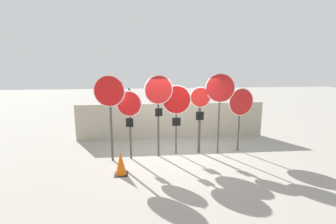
{
  "coord_description": "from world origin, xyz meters",
  "views": [
    {
      "loc": [
        -1.11,
        -7.98,
        3.1
      ],
      "look_at": [
        -0.33,
        0.0,
        1.47
      ],
      "focal_mm": 28.0,
      "sensor_mm": 36.0,
      "label": 1
    }
  ],
  "objects_px": {
    "stop_sign_3": "(176,103)",
    "stop_sign_5": "(220,92)",
    "stop_sign_1": "(129,109)",
    "stop_sign_6": "(241,105)",
    "stop_sign_2": "(159,96)",
    "stop_sign_4": "(200,109)",
    "traffic_cone_0": "(121,164)",
    "stop_sign_0": "(110,98)"
  },
  "relations": [
    {
      "from": "stop_sign_3",
      "to": "stop_sign_2",
      "type": "bearing_deg",
      "value": -164.22
    },
    {
      "from": "stop_sign_4",
      "to": "stop_sign_5",
      "type": "relative_size",
      "value": 0.84
    },
    {
      "from": "stop_sign_5",
      "to": "traffic_cone_0",
      "type": "relative_size",
      "value": 4.12
    },
    {
      "from": "stop_sign_4",
      "to": "traffic_cone_0",
      "type": "relative_size",
      "value": 3.44
    },
    {
      "from": "stop_sign_0",
      "to": "stop_sign_5",
      "type": "relative_size",
      "value": 0.99
    },
    {
      "from": "stop_sign_1",
      "to": "stop_sign_6",
      "type": "relative_size",
      "value": 1.03
    },
    {
      "from": "stop_sign_2",
      "to": "stop_sign_0",
      "type": "bearing_deg",
      "value": 177.07
    },
    {
      "from": "stop_sign_3",
      "to": "stop_sign_5",
      "type": "xyz_separation_m",
      "value": [
        1.39,
        -0.1,
        0.35
      ]
    },
    {
      "from": "stop_sign_0",
      "to": "stop_sign_6",
      "type": "bearing_deg",
      "value": 16.03
    },
    {
      "from": "stop_sign_1",
      "to": "traffic_cone_0",
      "type": "height_order",
      "value": "stop_sign_1"
    },
    {
      "from": "stop_sign_3",
      "to": "stop_sign_5",
      "type": "bearing_deg",
      "value": -3.73
    },
    {
      "from": "stop_sign_2",
      "to": "traffic_cone_0",
      "type": "bearing_deg",
      "value": -144.28
    },
    {
      "from": "stop_sign_3",
      "to": "stop_sign_6",
      "type": "bearing_deg",
      "value": 2.03
    },
    {
      "from": "stop_sign_2",
      "to": "stop_sign_5",
      "type": "distance_m",
      "value": 1.97
    },
    {
      "from": "stop_sign_2",
      "to": "stop_sign_6",
      "type": "xyz_separation_m",
      "value": [
        2.74,
        0.23,
        -0.36
      ]
    },
    {
      "from": "stop_sign_3",
      "to": "stop_sign_6",
      "type": "xyz_separation_m",
      "value": [
        2.16,
        0.07,
        -0.11
      ]
    },
    {
      "from": "stop_sign_0",
      "to": "stop_sign_5",
      "type": "height_order",
      "value": "stop_sign_5"
    },
    {
      "from": "stop_sign_1",
      "to": "stop_sign_4",
      "type": "distance_m",
      "value": 2.29
    },
    {
      "from": "stop_sign_3",
      "to": "traffic_cone_0",
      "type": "distance_m",
      "value": 2.62
    },
    {
      "from": "stop_sign_0",
      "to": "stop_sign_2",
      "type": "height_order",
      "value": "stop_sign_0"
    },
    {
      "from": "stop_sign_1",
      "to": "stop_sign_0",
      "type": "bearing_deg",
      "value": -156.53
    },
    {
      "from": "stop_sign_2",
      "to": "stop_sign_3",
      "type": "bearing_deg",
      "value": 2.87
    },
    {
      "from": "stop_sign_1",
      "to": "stop_sign_5",
      "type": "bearing_deg",
      "value": 16.92
    },
    {
      "from": "stop_sign_2",
      "to": "traffic_cone_0",
      "type": "xyz_separation_m",
      "value": [
        -1.12,
        -1.26,
        -1.64
      ]
    },
    {
      "from": "stop_sign_0",
      "to": "stop_sign_3",
      "type": "height_order",
      "value": "stop_sign_0"
    },
    {
      "from": "stop_sign_4",
      "to": "traffic_cone_0",
      "type": "xyz_separation_m",
      "value": [
        -2.47,
        -1.45,
        -1.18
      ]
    },
    {
      "from": "traffic_cone_0",
      "to": "stop_sign_2",
      "type": "bearing_deg",
      "value": 48.43
    },
    {
      "from": "stop_sign_1",
      "to": "stop_sign_3",
      "type": "height_order",
      "value": "stop_sign_3"
    },
    {
      "from": "stop_sign_6",
      "to": "traffic_cone_0",
      "type": "height_order",
      "value": "stop_sign_6"
    },
    {
      "from": "traffic_cone_0",
      "to": "stop_sign_0",
      "type": "bearing_deg",
      "value": 109.05
    },
    {
      "from": "stop_sign_0",
      "to": "stop_sign_1",
      "type": "height_order",
      "value": "stop_sign_0"
    },
    {
      "from": "stop_sign_2",
      "to": "stop_sign_5",
      "type": "height_order",
      "value": "stop_sign_5"
    },
    {
      "from": "stop_sign_0",
      "to": "stop_sign_3",
      "type": "xyz_separation_m",
      "value": [
        2.05,
        0.41,
        -0.26
      ]
    },
    {
      "from": "stop_sign_1",
      "to": "stop_sign_5",
      "type": "height_order",
      "value": "stop_sign_5"
    },
    {
      "from": "stop_sign_1",
      "to": "stop_sign_2",
      "type": "xyz_separation_m",
      "value": [
        0.9,
        0.15,
        0.36
      ]
    },
    {
      "from": "stop_sign_3",
      "to": "stop_sign_6",
      "type": "height_order",
      "value": "stop_sign_3"
    },
    {
      "from": "stop_sign_2",
      "to": "stop_sign_4",
      "type": "bearing_deg",
      "value": -4.65
    },
    {
      "from": "stop_sign_3",
      "to": "stop_sign_4",
      "type": "distance_m",
      "value": 0.8
    },
    {
      "from": "stop_sign_4",
      "to": "stop_sign_5",
      "type": "xyz_separation_m",
      "value": [
        0.61,
        -0.12,
        0.55
      ]
    },
    {
      "from": "stop_sign_2",
      "to": "stop_sign_4",
      "type": "relative_size",
      "value": 1.18
    },
    {
      "from": "stop_sign_4",
      "to": "stop_sign_5",
      "type": "height_order",
      "value": "stop_sign_5"
    },
    {
      "from": "stop_sign_3",
      "to": "stop_sign_5",
      "type": "relative_size",
      "value": 0.86
    }
  ]
}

